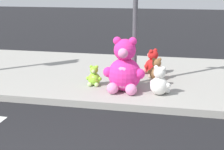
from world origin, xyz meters
TOP-DOWN VIEW (x-y plane):
  - sidewalk at (0.00, 5.20)m, footprint 28.00×4.40m
  - sign_pole at (1.00, 4.40)m, footprint 0.56×0.11m
  - plush_pink_large at (0.86, 3.81)m, footprint 0.91×0.79m
  - plush_brown at (1.48, 4.81)m, footprint 0.39×0.39m
  - plush_red at (1.34, 5.30)m, footprint 0.47×0.45m
  - plush_lavender at (0.52, 5.37)m, footprint 0.40×0.46m
  - plush_white at (1.63, 3.73)m, footprint 0.44×0.45m
  - plush_lime at (0.12, 4.05)m, footprint 0.36×0.32m

SIDE VIEW (x-z plane):
  - sidewalk at x=0.00m, z-range 0.00..0.15m
  - plush_lime at x=0.12m, z-range 0.10..0.57m
  - plush_brown at x=1.48m, z-range 0.10..0.64m
  - plush_lavender at x=0.52m, z-range 0.09..0.68m
  - plush_white at x=1.63m, z-range 0.09..0.71m
  - plush_red at x=1.34m, z-range 0.08..0.74m
  - plush_pink_large at x=0.86m, z-range 0.03..1.21m
  - sign_pole at x=1.00m, z-range 0.25..3.45m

